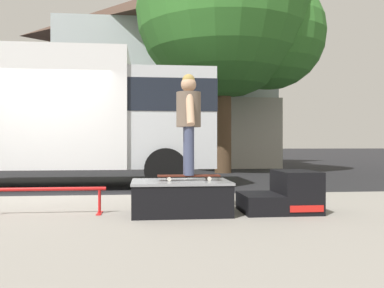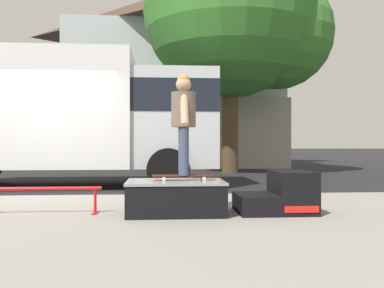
# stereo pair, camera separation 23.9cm
# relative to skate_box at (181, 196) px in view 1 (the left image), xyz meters

# --- Properties ---
(ground_plane) EXTENTS (140.00, 140.00, 0.00)m
(ground_plane) POSITION_rel_skate_box_xyz_m (-2.40, 2.53, -0.34)
(ground_plane) COLOR black
(skate_box) EXTENTS (1.21, 0.84, 0.41)m
(skate_box) POSITION_rel_skate_box_xyz_m (0.00, 0.00, 0.00)
(skate_box) COLOR black
(skate_box) RESTS_ON sidewalk_slab
(kicker_ramp) EXTENTS (0.95, 0.75, 0.53)m
(kicker_ramp) POSITION_rel_skate_box_xyz_m (1.34, -0.00, -0.00)
(kicker_ramp) COLOR black
(kicker_ramp) RESTS_ON sidewalk_slab
(grind_rail) EXTENTS (1.45, 0.28, 0.34)m
(grind_rail) POSITION_rel_skate_box_xyz_m (-1.65, 0.12, 0.03)
(grind_rail) COLOR red
(grind_rail) RESTS_ON sidewalk_slab
(skateboard) EXTENTS (0.78, 0.21, 0.07)m
(skateboard) POSITION_rel_skate_box_xyz_m (0.10, 0.03, 0.25)
(skateboard) COLOR #4C1E14
(skateboard) RESTS_ON skate_box
(skater_kid) EXTENTS (0.31, 0.65, 1.27)m
(skater_kid) POSITION_rel_skate_box_xyz_m (0.10, 0.03, 1.01)
(skater_kid) COLOR #3F4766
(skater_kid) RESTS_ON skateboard
(box_truck) EXTENTS (6.91, 2.63, 3.05)m
(box_truck) POSITION_rel_skate_box_xyz_m (-2.35, 4.73, 1.36)
(box_truck) COLOR white
(box_truck) RESTS_ON ground
(street_tree_main) EXTENTS (6.44, 5.85, 8.40)m
(street_tree_main) POSITION_rel_skate_box_xyz_m (2.50, 8.82, 4.96)
(street_tree_main) COLOR brown
(street_tree_main) RESTS_ON ground
(house_behind) EXTENTS (9.54, 8.23, 8.40)m
(house_behind) POSITION_rel_skate_box_xyz_m (0.42, 15.05, 3.90)
(house_behind) COLOR silver
(house_behind) RESTS_ON ground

